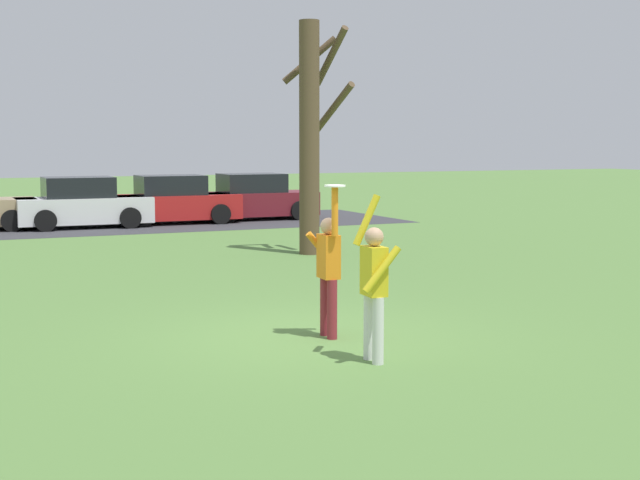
% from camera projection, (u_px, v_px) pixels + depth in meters
% --- Properties ---
extents(ground_plane, '(120.00, 120.00, 0.00)m').
position_uv_depth(ground_plane, '(307.00, 336.00, 12.43)').
color(ground_plane, '#567F3D').
extents(person_catcher, '(0.49, 0.55, 2.08)m').
position_uv_depth(person_catcher, '(329.00, 266.00, 12.28)').
color(person_catcher, maroon).
rests_on(person_catcher, ground_plane).
extents(person_defender, '(0.49, 0.56, 2.04)m').
position_uv_depth(person_defender, '(374.00, 282.00, 10.89)').
color(person_defender, silver).
rests_on(person_defender, ground_plane).
extents(frisbee_disc, '(0.28, 0.28, 0.02)m').
position_uv_depth(frisbee_disc, '(335.00, 186.00, 11.95)').
color(frisbee_disc, white).
rests_on(frisbee_disc, person_catcher).
extents(parked_car_white, '(4.13, 2.10, 1.59)m').
position_uv_depth(parked_car_white, '(82.00, 204.00, 28.23)').
color(parked_car_white, white).
rests_on(parked_car_white, ground_plane).
extents(parked_car_red, '(4.13, 2.10, 1.59)m').
position_uv_depth(parked_car_red, '(174.00, 201.00, 29.69)').
color(parked_car_red, red).
rests_on(parked_car_red, ground_plane).
extents(parked_car_maroon, '(4.13, 2.10, 1.59)m').
position_uv_depth(parked_car_maroon, '(255.00, 198.00, 31.22)').
color(parked_car_maroon, maroon).
rests_on(parked_car_maroon, ground_plane).
extents(parking_strip, '(18.36, 6.40, 0.01)m').
position_uv_depth(parking_strip, '(125.00, 225.00, 29.21)').
color(parking_strip, '#38383D').
rests_on(parking_strip, ground_plane).
extents(bare_tree_tall, '(1.31, 1.56, 5.51)m').
position_uv_depth(bare_tree_tall, '(311.00, 132.00, 21.34)').
color(bare_tree_tall, brown).
rests_on(bare_tree_tall, ground_plane).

